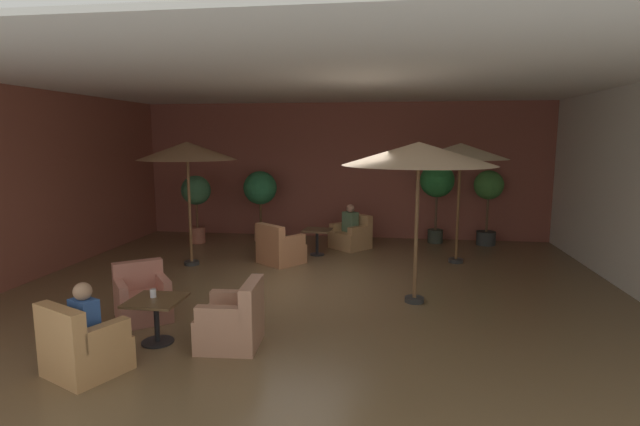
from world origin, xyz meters
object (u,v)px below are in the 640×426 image
at_px(potted_tree_mid_left, 437,185).
at_px(iced_drink_cup, 153,293).
at_px(patron_by_window, 350,220).
at_px(armchair_front_right_east, 280,249).
at_px(armchair_front_right_north, 351,236).
at_px(cafe_table_front_left, 156,311).
at_px(potted_tree_mid_right, 488,194).
at_px(patron_blue_shirt, 84,313).
at_px(potted_tree_right_corner, 196,196).
at_px(armchair_front_left_east, 142,299).
at_px(patio_umbrella_center_beige, 419,154).
at_px(potted_tree_left_corner, 260,191).
at_px(patio_umbrella_near_wall, 461,152).
at_px(armchair_front_left_south, 83,348).
at_px(cafe_table_front_right, 317,236).
at_px(armchair_front_left_north, 233,322).
at_px(patio_umbrella_tall_red, 187,152).

xyz_separation_m(potted_tree_mid_left, iced_drink_cup, (-4.30, -6.93, -0.86)).
xyz_separation_m(potted_tree_mid_left, patron_by_window, (-2.15, -0.98, -0.80)).
bearing_deg(armchair_front_right_east, armchair_front_right_north, 50.24).
xyz_separation_m(cafe_table_front_left, potted_tree_mid_right, (5.50, 6.92, 0.87)).
distance_m(potted_tree_mid_right, iced_drink_cup, 8.85).
relative_size(patron_blue_shirt, iced_drink_cup, 6.23).
bearing_deg(patron_by_window, potted_tree_right_corner, 178.95).
height_order(armchair_front_left_east, armchair_front_right_north, armchair_front_left_east).
distance_m(patron_blue_shirt, iced_drink_cup, 1.03).
distance_m(armchair_front_right_east, patio_umbrella_center_beige, 4.13).
bearing_deg(potted_tree_left_corner, patio_umbrella_center_beige, -49.26).
bearing_deg(potted_tree_right_corner, armchair_front_right_north, -0.58).
height_order(patio_umbrella_near_wall, potted_tree_mid_left, patio_umbrella_near_wall).
bearing_deg(cafe_table_front_left, patron_blue_shirt, -114.61).
height_order(cafe_table_front_left, armchair_front_right_north, armchair_front_right_north).
xyz_separation_m(armchair_front_left_south, patio_umbrella_center_beige, (3.91, 3.10, 2.13)).
relative_size(armchair_front_right_north, potted_tree_right_corner, 0.63).
bearing_deg(cafe_table_front_right, patron_blue_shirt, -106.35).
height_order(armchair_front_right_east, patron_by_window, patron_by_window).
relative_size(armchair_front_right_north, armchair_front_right_east, 0.98).
distance_m(armchair_front_left_north, patio_umbrella_near_wall, 6.36).
relative_size(cafe_table_front_right, armchair_front_right_east, 0.60).
relative_size(armchair_front_left_south, armchair_front_right_north, 0.91).
bearing_deg(potted_tree_mid_left, armchair_front_right_east, -143.08).
xyz_separation_m(armchair_front_right_north, potted_tree_right_corner, (-4.02, 0.04, 0.92)).
height_order(armchair_front_left_east, patron_by_window, patron_by_window).
xyz_separation_m(cafe_table_front_right, potted_tree_mid_right, (4.12, 1.71, 0.85)).
xyz_separation_m(armchair_front_left_east, patron_by_window, (2.73, 5.20, 0.42)).
height_order(cafe_table_front_right, patron_blue_shirt, patron_blue_shirt).
bearing_deg(cafe_table_front_right, iced_drink_cup, -105.71).
bearing_deg(cafe_table_front_left, patron_by_window, 70.86).
height_order(armchair_front_left_south, patio_umbrella_near_wall, patio_umbrella_near_wall).
relative_size(armchair_front_right_east, patio_umbrella_tall_red, 0.43).
distance_m(armchair_front_left_north, armchair_front_left_south, 1.78).
distance_m(armchair_front_right_north, patron_by_window, 0.42).
relative_size(potted_tree_mid_left, iced_drink_cup, 18.84).
distance_m(armchair_front_left_east, potted_tree_mid_left, 7.97).
bearing_deg(cafe_table_front_right, armchair_front_left_north, -93.87).
bearing_deg(patio_umbrella_near_wall, patio_umbrella_center_beige, -110.21).
bearing_deg(potted_tree_mid_left, potted_tree_left_corner, -174.88).
relative_size(armchair_front_right_east, potted_tree_mid_right, 0.59).
relative_size(armchair_front_right_north, potted_tree_mid_right, 0.58).
xyz_separation_m(patio_umbrella_center_beige, iced_drink_cup, (-3.55, -2.09, -1.79)).
distance_m(potted_tree_left_corner, potted_tree_mid_left, 4.60).
bearing_deg(potted_tree_mid_left, potted_tree_right_corner, -171.58).
xyz_separation_m(armchair_front_left_south, patron_blue_shirt, (0.02, 0.04, 0.40)).
bearing_deg(potted_tree_mid_right, armchair_front_right_north, -165.58).
distance_m(cafe_table_front_right, potted_tree_mid_right, 4.54).
bearing_deg(patron_blue_shirt, patio_umbrella_tall_red, 98.92).
relative_size(armchair_front_left_north, potted_tree_left_corner, 0.47).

